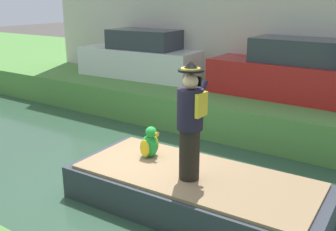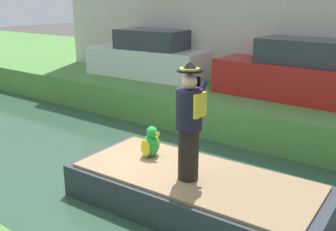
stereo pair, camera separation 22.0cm
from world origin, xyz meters
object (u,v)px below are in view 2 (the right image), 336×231
Objects in this scene: person_pirate at (189,123)px; parked_car_white at (150,57)px; parked_car_red at (299,73)px; boat at (194,191)px; parrot_plush at (151,143)px.

parked_car_white is (5.10, 4.86, -0.03)m from person_pirate.
person_pirate is at bearing -136.39° from parked_car_white.
person_pirate is 0.46× the size of parked_car_red.
parked_car_red and parked_car_white have the same top height.
boat is at bearing -135.39° from parked_car_white.
boat is 1.05× the size of parked_car_red.
parked_car_red is 4.81m from parked_car_white.
parrot_plush is at bearing 168.33° from parked_car_red.
parked_car_white is at bearing 38.78° from parrot_plush.
person_pirate reaches higher than parked_car_white.
parrot_plush is 6.14m from parked_car_white.
boat is at bearing -179.41° from parked_car_red.
parrot_plush is 0.14× the size of parked_car_white.
parrot_plush is at bearing 56.81° from person_pirate.
boat is 1.25m from person_pirate.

